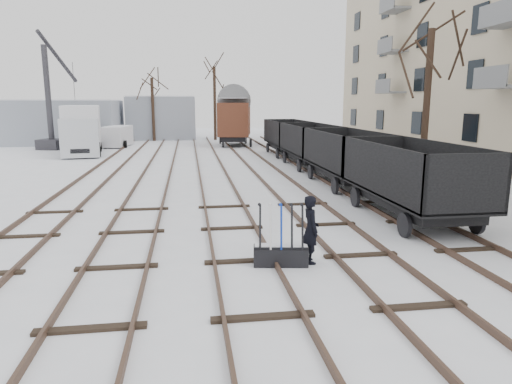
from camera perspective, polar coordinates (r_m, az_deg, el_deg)
ground at (r=11.29m, az=-1.59°, el=-8.76°), size 120.00×120.00×0.00m
tracks at (r=24.54m, az=-5.40°, el=2.26°), size 13.90×52.00×0.16m
shed_left at (r=48.04m, az=-22.80°, el=8.14°), size 10.00×8.00×4.10m
shed_right at (r=50.64m, az=-11.66°, el=9.11°), size 7.00×6.00×4.50m
ground_frame at (r=11.01m, az=3.12°, el=-7.73°), size 1.35×0.62×1.49m
worker at (r=11.11m, az=6.86°, el=-4.66°), size 0.44×0.63×1.66m
freight_wagon_a at (r=15.98m, az=18.71°, el=0.19°), size 2.49×6.21×2.54m
freight_wagon_b at (r=21.80m, az=11.11°, el=3.36°), size 2.49×6.21×2.54m
freight_wagon_c at (r=27.87m, az=6.74°, el=5.15°), size 2.49×6.21×2.54m
freight_wagon_d at (r=34.06m, az=3.94°, el=6.28°), size 2.49×6.21×2.54m
box_van_wagon at (r=41.55m, az=-2.69°, el=9.22°), size 3.78×5.92×4.22m
lorry at (r=37.19m, az=-20.98°, el=7.36°), size 3.48×8.23×3.62m
panel_van at (r=42.13m, az=-16.97°, el=6.71°), size 2.34×4.30×1.80m
crane at (r=41.89m, az=-24.27°, el=8.33°), size 2.36×5.66×9.48m
tree_near at (r=21.65m, az=20.49°, el=9.45°), size 0.30×0.30×6.93m
tree_far_left at (r=47.48m, az=-12.76°, el=10.01°), size 0.30×0.30×6.25m
tree_far_right at (r=47.73m, az=-5.17°, el=10.94°), size 0.30×0.30×7.42m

